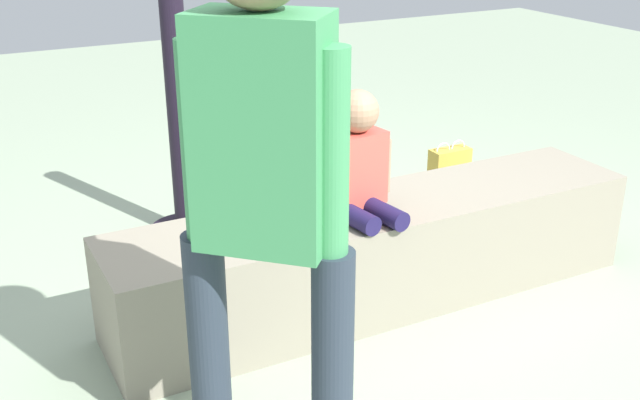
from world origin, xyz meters
name	(u,v)px	position (x,y,z in m)	size (l,w,h in m)	color
ground_plane	(378,299)	(0.00, 0.00, 0.00)	(12.00, 12.00, 0.00)	#96A88C
concrete_ledge	(379,253)	(0.00, 0.00, 0.22)	(2.23, 0.47, 0.43)	gray
child_seated	(359,162)	(-0.13, -0.04, 0.64)	(0.28, 0.33, 0.48)	#1F1847
adult_standing	(264,172)	(-0.82, -0.75, 0.96)	(0.37, 0.36, 1.59)	#2A3441
cake_plate	(299,209)	(-0.33, 0.06, 0.45)	(0.22, 0.22, 0.07)	white
gift_bag	(449,176)	(0.88, 0.72, 0.16)	(0.22, 0.10, 0.35)	gold
railing_post	(181,145)	(-0.50, 0.99, 0.46)	(0.36, 0.36, 1.21)	black
water_bottle_near_gift	(284,238)	(-0.19, 0.52, 0.11)	(0.07, 0.07, 0.23)	silver
party_cup_red	(136,292)	(-0.90, 0.43, 0.05)	(0.08, 0.08, 0.11)	red
cake_box_white	(286,186)	(0.16, 1.24, 0.05)	(0.27, 0.26, 0.10)	white
handbag_black_leather	(315,209)	(0.09, 0.73, 0.11)	(0.28, 0.13, 0.32)	black
handbag_brown_canvas	(386,225)	(0.31, 0.43, 0.11)	(0.32, 0.12, 0.32)	brown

